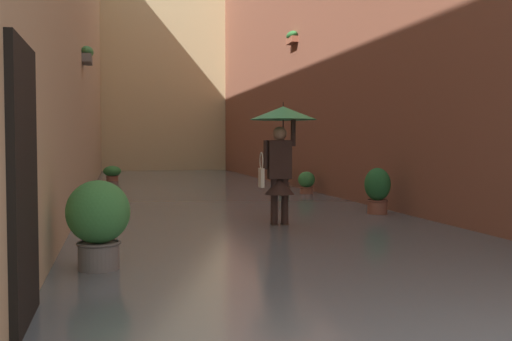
% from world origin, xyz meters
% --- Properties ---
extents(ground_plane, '(68.10, 68.10, 0.00)m').
position_xyz_m(ground_plane, '(0.00, -13.62, 0.00)').
color(ground_plane, '#605B56').
extents(flood_water, '(6.86, 33.24, 0.09)m').
position_xyz_m(flood_water, '(0.00, -13.62, 0.05)').
color(flood_water, '#515B60').
rests_on(flood_water, ground_plane).
extents(building_facade_left, '(2.04, 31.24, 10.56)m').
position_xyz_m(building_facade_left, '(-3.93, -13.62, 5.28)').
color(building_facade_left, brown).
rests_on(building_facade_left, ground_plane).
extents(building_facade_far, '(9.66, 1.80, 13.05)m').
position_xyz_m(building_facade_far, '(0.00, -28.14, 6.53)').
color(building_facade_far, tan).
rests_on(building_facade_far, ground_plane).
extents(person_wading, '(1.12, 1.12, 2.13)m').
position_xyz_m(person_wading, '(-0.35, -7.28, 1.54)').
color(person_wading, '#2D2319').
rests_on(person_wading, ground_plane).
extents(potted_plant_far_left, '(0.46, 0.46, 0.68)m').
position_xyz_m(potted_plant_far_left, '(-2.62, -12.90, 0.38)').
color(potted_plant_far_left, '#9E563D').
rests_on(potted_plant_far_left, ground_plane).
extents(potted_plant_mid_left, '(0.34, 0.34, 0.67)m').
position_xyz_m(potted_plant_mid_left, '(-2.64, -15.11, 0.35)').
color(potted_plant_mid_left, '#66605B').
rests_on(potted_plant_mid_left, ground_plane).
extents(potted_plant_far_right, '(0.63, 0.63, 0.63)m').
position_xyz_m(potted_plant_far_right, '(2.48, -19.57, 0.37)').
color(potted_plant_far_right, brown).
rests_on(potted_plant_far_right, ground_plane).
extents(potted_plant_near_left, '(0.50, 0.50, 0.98)m').
position_xyz_m(potted_plant_near_left, '(-2.54, -8.28, 0.54)').
color(potted_plant_near_left, brown).
rests_on(potted_plant_near_left, ground_plane).
extents(potted_plant_near_right, '(0.68, 0.68, 1.05)m').
position_xyz_m(potted_plant_near_right, '(2.52, -4.32, 0.61)').
color(potted_plant_near_right, '#66605B').
rests_on(potted_plant_near_right, ground_plane).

